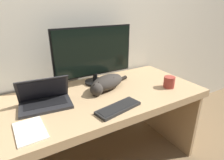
{
  "coord_description": "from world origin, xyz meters",
  "views": [
    {
      "loc": [
        -0.61,
        -0.79,
        1.36
      ],
      "look_at": [
        0.05,
        0.34,
        0.83
      ],
      "focal_mm": 30.0,
      "sensor_mm": 36.0,
      "label": 1
    }
  ],
  "objects_px": {
    "monitor": "(94,54)",
    "coffee_mug": "(169,82)",
    "laptop": "(45,100)",
    "cat": "(106,83)",
    "external_keyboard": "(118,108)"
  },
  "relations": [
    {
      "from": "external_keyboard",
      "to": "coffee_mug",
      "type": "xyz_separation_m",
      "value": [
        0.56,
        0.09,
        0.04
      ]
    },
    {
      "from": "coffee_mug",
      "to": "cat",
      "type": "bearing_deg",
      "value": 154.53
    },
    {
      "from": "monitor",
      "to": "coffee_mug",
      "type": "bearing_deg",
      "value": -38.51
    },
    {
      "from": "laptop",
      "to": "coffee_mug",
      "type": "xyz_separation_m",
      "value": [
        0.96,
        -0.21,
        0.0
      ]
    },
    {
      "from": "monitor",
      "to": "cat",
      "type": "bearing_deg",
      "value": -82.37
    },
    {
      "from": "cat",
      "to": "coffee_mug",
      "type": "distance_m",
      "value": 0.52
    },
    {
      "from": "coffee_mug",
      "to": "external_keyboard",
      "type": "bearing_deg",
      "value": -170.92
    },
    {
      "from": "monitor",
      "to": "cat",
      "type": "xyz_separation_m",
      "value": [
        0.02,
        -0.17,
        -0.2
      ]
    },
    {
      "from": "external_keyboard",
      "to": "cat",
      "type": "height_order",
      "value": "cat"
    },
    {
      "from": "laptop",
      "to": "external_keyboard",
      "type": "relative_size",
      "value": 1.07
    },
    {
      "from": "coffee_mug",
      "to": "laptop",
      "type": "bearing_deg",
      "value": 167.93
    },
    {
      "from": "monitor",
      "to": "external_keyboard",
      "type": "distance_m",
      "value": 0.55
    },
    {
      "from": "external_keyboard",
      "to": "monitor",
      "type": "bearing_deg",
      "value": 72.13
    },
    {
      "from": "laptop",
      "to": "coffee_mug",
      "type": "relative_size",
      "value": 3.88
    },
    {
      "from": "monitor",
      "to": "coffee_mug",
      "type": "distance_m",
      "value": 0.67
    }
  ]
}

